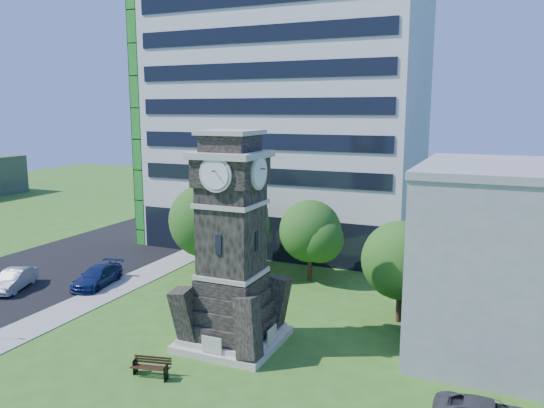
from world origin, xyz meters
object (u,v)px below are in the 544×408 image
at_px(car_street_north, 97,276).
at_px(park_bench, 151,366).
at_px(clock_tower, 232,254).
at_px(car_street_mid, 14,280).

distance_m(car_street_north, park_bench, 15.85).
bearing_deg(clock_tower, park_bench, -111.00).
height_order(clock_tower, car_street_north, clock_tower).
bearing_deg(park_bench, car_street_mid, 145.72).
distance_m(car_street_mid, park_bench, 18.69).
relative_size(car_street_mid, car_street_north, 0.90).
distance_m(car_street_mid, car_street_north, 6.04).
xyz_separation_m(clock_tower, park_bench, (-1.97, -5.13, -4.74)).
bearing_deg(car_street_mid, car_street_north, 11.34).
bearing_deg(car_street_north, park_bench, -48.49).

